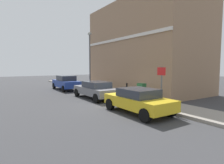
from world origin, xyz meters
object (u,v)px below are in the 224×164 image
bollard_near_cabinet (127,89)px  lamppost (90,58)px  car_yellow (138,100)px  street_sign (161,81)px  car_blue (66,82)px  utility_cabinet (141,92)px  car_grey (95,89)px

bollard_near_cabinet → lamppost: size_ratio=0.18×
car_yellow → street_sign: street_sign is taller
car_blue → lamppost: (2.02, -1.61, 2.52)m
car_blue → street_sign: size_ratio=1.88×
utility_cabinet → car_grey: bearing=124.3°
car_yellow → car_blue: bearing=-0.7°
car_blue → bollard_near_cabinet: bearing=-163.1°
car_blue → car_grey: bearing=-178.6°
car_grey → lamppost: (1.85, 4.71, 2.60)m
utility_cabinet → car_yellow: bearing=-135.1°
bollard_near_cabinet → lamppost: bearing=92.8°
car_grey → street_sign: size_ratio=1.93×
street_sign → car_grey: bearing=104.1°
car_yellow → street_sign: bearing=-97.0°
car_grey → bollard_near_cabinet: (2.13, -1.17, 0.00)m
lamppost → bollard_near_cabinet: bearing=-87.2°
car_grey → car_blue: 6.32m
car_yellow → car_blue: car_blue is taller
bollard_near_cabinet → street_sign: size_ratio=0.45×
car_grey → car_blue: size_ratio=1.03×
street_sign → lamppost: 10.23m
bollard_near_cabinet → lamppost: lamppost is taller
bollard_near_cabinet → car_yellow: bearing=-120.1°
car_yellow → car_blue: size_ratio=0.92×
car_grey → street_sign: street_sign is taller
car_blue → utility_cabinet: size_ratio=3.75×
bollard_near_cabinet → utility_cabinet: bearing=-93.2°
car_grey → car_blue: (-0.17, 6.32, 0.08)m
utility_cabinet → bollard_near_cabinet: bearing=86.8°
car_grey → street_sign: 5.63m
utility_cabinet → lamppost: lamppost is taller
car_blue → street_sign: 11.83m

